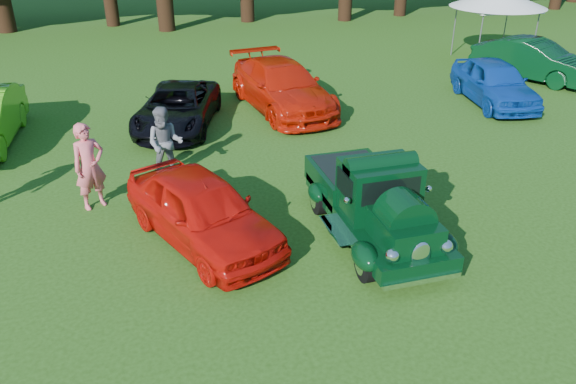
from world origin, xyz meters
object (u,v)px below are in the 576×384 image
object	(u,v)px
back_car_orange	(282,86)
spectator_grey	(165,143)
red_convertible	(202,210)
back_car_black	(178,107)
hero_pickup	(373,202)
back_car_green	(533,60)
back_car_blue	(494,82)
spectator_pink	(89,166)

from	to	relation	value
back_car_orange	spectator_grey	size ratio (longest dim) A/B	2.92
red_convertible	back_car_black	bearing A→B (deg)	65.06
hero_pickup	back_car_green	world-z (taller)	hero_pickup
back_car_green	back_car_orange	bearing A→B (deg)	157.23
red_convertible	back_car_orange	bearing A→B (deg)	40.67
red_convertible	back_car_orange	distance (m)	8.20
back_car_green	spectator_grey	distance (m)	14.97
hero_pickup	spectator_grey	xyz separation A→B (m)	(-3.68, 3.83, 0.17)
red_convertible	back_car_black	xyz separation A→B (m)	(0.25, 6.62, -0.08)
back_car_black	back_car_orange	bearing A→B (deg)	30.41
red_convertible	back_car_blue	size ratio (longest dim) A/B	0.96
back_car_green	spectator_grey	bearing A→B (deg)	172.24
hero_pickup	red_convertible	xyz separation A→B (m)	(-3.28, 0.69, -0.03)
hero_pickup	back_car_blue	size ratio (longest dim) A/B	1.01
back_car_blue	back_car_green	bearing A→B (deg)	43.89
back_car_green	spectator_grey	xyz separation A→B (m)	(-14.12, -4.97, 0.15)
back_car_green	back_car_blue	bearing A→B (deg)	-172.85
hero_pickup	red_convertible	distance (m)	3.35
hero_pickup	back_car_green	xyz separation A→B (m)	(10.44, 8.79, 0.02)
back_car_black	spectator_grey	bearing A→B (deg)	-81.90
back_car_black	spectator_pink	world-z (taller)	spectator_pink
back_car_black	back_car_green	bearing A→B (deg)	24.88
back_car_orange	spectator_pink	world-z (taller)	spectator_pink
back_car_black	spectator_grey	size ratio (longest dim) A/B	2.46
back_car_orange	back_car_green	world-z (taller)	back_car_orange
back_car_black	spectator_pink	xyz separation A→B (m)	(-2.33, -4.53, 0.35)
back_car_orange	back_car_green	size ratio (longest dim) A/B	1.16
hero_pickup	back_car_blue	bearing A→B (deg)	42.34
back_car_black	spectator_grey	distance (m)	3.56
red_convertible	back_car_green	xyz separation A→B (m)	(13.72, 8.10, 0.05)
back_car_green	spectator_pink	xyz separation A→B (m)	(-15.81, -6.01, 0.22)
spectator_grey	hero_pickup	bearing A→B (deg)	-31.19
back_car_black	back_car_orange	size ratio (longest dim) A/B	0.84
back_car_black	back_car_blue	size ratio (longest dim) A/B	1.04
spectator_pink	hero_pickup	bearing A→B (deg)	-53.51
back_car_orange	back_car_green	bearing A→B (deg)	-2.91
red_convertible	back_car_black	world-z (taller)	red_convertible
back_car_black	back_car_green	size ratio (longest dim) A/B	0.98
hero_pickup	back_car_orange	bearing A→B (deg)	87.30
back_car_blue	hero_pickup	bearing A→B (deg)	-128.07
back_car_orange	spectator_pink	size ratio (longest dim) A/B	2.71
back_car_green	spectator_grey	size ratio (longest dim) A/B	2.52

